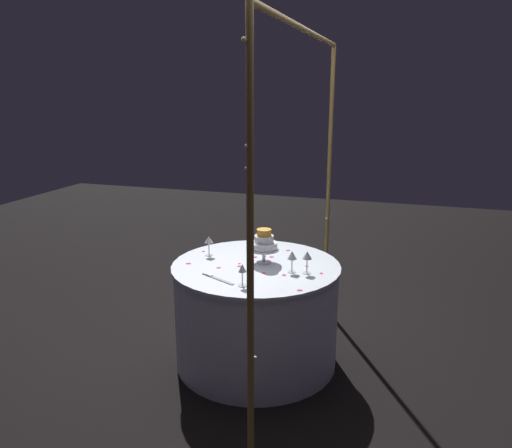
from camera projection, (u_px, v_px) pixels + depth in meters
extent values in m
plane|color=black|center=(256.00, 360.00, 3.82)|extent=(12.00, 12.00, 0.00)
cylinder|color=olive|center=(329.00, 185.00, 4.45)|extent=(0.04, 0.04, 2.35)
cylinder|color=olive|center=(250.00, 266.00, 2.40)|extent=(0.04, 0.04, 2.35)
cylinder|color=olive|center=(306.00, 30.00, 3.12)|extent=(2.23, 0.04, 0.04)
sphere|color=#F9EAB2|center=(326.00, 236.00, 4.57)|extent=(0.02, 0.02, 0.02)
sphere|color=#F9EAB2|center=(244.00, 40.00, 2.12)|extent=(0.02, 0.02, 0.02)
sphere|color=#F9EAB2|center=(325.00, 41.00, 3.80)|extent=(0.02, 0.02, 0.02)
sphere|color=#F9EAB2|center=(325.00, 266.00, 4.64)|extent=(0.02, 0.02, 0.02)
sphere|color=#F9EAB2|center=(247.00, 169.00, 2.27)|extent=(0.02, 0.02, 0.02)
sphere|color=#F9EAB2|center=(311.00, 33.00, 3.30)|extent=(0.02, 0.02, 0.02)
sphere|color=#F9EAB2|center=(325.00, 261.00, 4.64)|extent=(0.02, 0.02, 0.02)
sphere|color=#F9EAB2|center=(255.00, 358.00, 2.53)|extent=(0.02, 0.02, 0.02)
sphere|color=#F9EAB2|center=(293.00, 23.00, 2.79)|extent=(0.02, 0.02, 0.02)
sphere|color=#F9EAB2|center=(327.00, 212.00, 4.51)|extent=(0.02, 0.02, 0.02)
sphere|color=#F9EAB2|center=(247.00, 146.00, 2.24)|extent=(0.02, 0.02, 0.02)
sphere|color=#F9EAB2|center=(260.00, 8.00, 2.28)|extent=(0.02, 0.02, 0.02)
sphere|color=#F9EAB2|center=(327.00, 219.00, 4.51)|extent=(0.02, 0.02, 0.02)
cylinder|color=silver|center=(256.00, 315.00, 3.72)|extent=(1.20, 1.20, 0.75)
cylinder|color=silver|center=(256.00, 266.00, 3.62)|extent=(1.22, 1.22, 0.02)
cylinder|color=silver|center=(264.00, 262.00, 3.66)|extent=(0.11, 0.11, 0.01)
cylinder|color=silver|center=(264.00, 256.00, 3.64)|extent=(0.02, 0.02, 0.09)
cylinder|color=silver|center=(264.00, 249.00, 3.63)|extent=(0.22, 0.22, 0.01)
cylinder|color=white|center=(264.00, 246.00, 3.62)|extent=(0.19, 0.19, 0.05)
cylinder|color=white|center=(264.00, 239.00, 3.61)|extent=(0.14, 0.14, 0.05)
cylinder|color=gold|center=(264.00, 232.00, 3.60)|extent=(0.11, 0.11, 0.05)
cylinder|color=silver|center=(292.00, 272.00, 3.47)|extent=(0.06, 0.06, 0.00)
cylinder|color=silver|center=(292.00, 265.00, 3.46)|extent=(0.01, 0.01, 0.09)
cone|color=silver|center=(292.00, 255.00, 3.44)|extent=(0.07, 0.07, 0.06)
cylinder|color=silver|center=(242.00, 286.00, 3.23)|extent=(0.06, 0.06, 0.00)
cylinder|color=silver|center=(242.00, 279.00, 3.21)|extent=(0.01, 0.01, 0.09)
cone|color=silver|center=(242.00, 268.00, 3.19)|extent=(0.05, 0.05, 0.05)
cylinder|color=silver|center=(307.00, 273.00, 3.45)|extent=(0.06, 0.06, 0.00)
cylinder|color=silver|center=(307.00, 266.00, 3.44)|extent=(0.01, 0.01, 0.10)
cone|color=silver|center=(307.00, 255.00, 3.42)|extent=(0.07, 0.07, 0.05)
cylinder|color=silver|center=(209.00, 255.00, 3.82)|extent=(0.06, 0.06, 0.00)
cylinder|color=silver|center=(209.00, 249.00, 3.81)|extent=(0.01, 0.01, 0.10)
cone|color=silver|center=(209.00, 239.00, 3.79)|extent=(0.07, 0.07, 0.05)
cube|color=silver|center=(221.00, 280.00, 3.31)|extent=(0.12, 0.21, 0.01)
cube|color=white|center=(208.00, 275.00, 3.41)|extent=(0.06, 0.09, 0.01)
ellipsoid|color=#E02D47|center=(307.00, 266.00, 3.58)|extent=(0.04, 0.03, 0.00)
ellipsoid|color=#E02D47|center=(284.00, 275.00, 3.41)|extent=(0.04, 0.04, 0.00)
ellipsoid|color=#E02D47|center=(239.00, 263.00, 3.64)|extent=(0.03, 0.03, 0.00)
ellipsoid|color=#E02D47|center=(253.00, 269.00, 3.52)|extent=(0.03, 0.03, 0.00)
ellipsoid|color=#E02D47|center=(252.00, 271.00, 3.49)|extent=(0.04, 0.03, 0.00)
ellipsoid|color=#E02D47|center=(188.00, 263.00, 3.64)|extent=(0.03, 0.04, 0.00)
ellipsoid|color=#E02D47|center=(288.00, 250.00, 3.94)|extent=(0.04, 0.04, 0.00)
ellipsoid|color=#E02D47|center=(219.00, 268.00, 3.55)|extent=(0.03, 0.04, 0.00)
ellipsoid|color=#E02D47|center=(240.00, 266.00, 3.58)|extent=(0.04, 0.04, 0.00)
ellipsoid|color=#E02D47|center=(300.00, 290.00, 3.15)|extent=(0.03, 0.04, 0.00)
ellipsoid|color=#E02D47|center=(255.00, 257.00, 3.78)|extent=(0.04, 0.03, 0.00)
ellipsoid|color=#E02D47|center=(203.00, 251.00, 3.91)|extent=(0.03, 0.03, 0.00)
ellipsoid|color=#E02D47|center=(321.00, 273.00, 3.44)|extent=(0.04, 0.03, 0.00)
ellipsoid|color=#E02D47|center=(271.00, 257.00, 3.78)|extent=(0.03, 0.04, 0.00)
ellipsoid|color=#E02D47|center=(263.00, 273.00, 3.45)|extent=(0.03, 0.03, 0.00)
ellipsoid|color=#E02D47|center=(249.00, 266.00, 3.58)|extent=(0.02, 0.03, 0.00)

